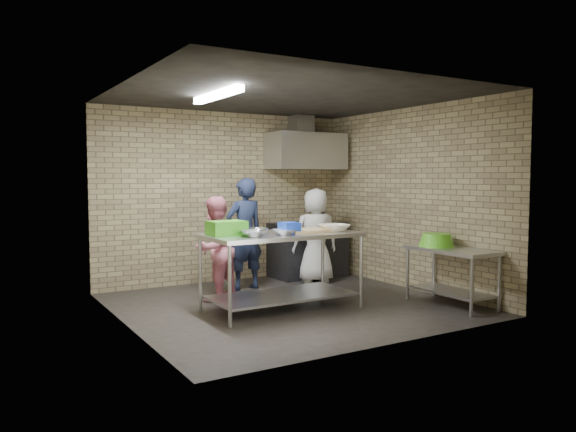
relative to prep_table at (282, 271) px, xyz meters
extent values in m
plane|color=black|center=(0.21, 0.17, -0.48)|extent=(4.20, 4.20, 0.00)
plane|color=black|center=(0.21, 0.17, 2.22)|extent=(4.20, 4.20, 0.00)
cube|color=tan|center=(0.21, 2.17, 0.87)|extent=(4.20, 0.06, 2.70)
cube|color=tan|center=(0.21, -1.83, 0.87)|extent=(4.20, 0.06, 2.70)
cube|color=tan|center=(-1.89, 0.17, 0.87)|extent=(0.06, 4.00, 2.70)
cube|color=tan|center=(2.31, 0.17, 0.87)|extent=(0.06, 4.00, 2.70)
cube|color=silver|center=(0.00, 0.00, 0.00)|extent=(1.94, 0.97, 0.97)
cube|color=silver|center=(2.01, -0.93, -0.11)|extent=(0.60, 1.20, 0.75)
cube|color=black|center=(1.56, 1.82, -0.03)|extent=(1.20, 0.70, 0.90)
cube|color=silver|center=(1.56, 1.87, 1.62)|extent=(1.30, 0.60, 0.60)
cube|color=#A5A8AD|center=(1.56, 2.02, 2.07)|extent=(0.35, 0.30, 0.30)
cube|color=#3F2B19|center=(1.86, 2.06, 1.44)|extent=(0.80, 0.20, 0.04)
cube|color=white|center=(-0.79, 0.17, 2.16)|extent=(0.10, 1.25, 0.08)
cube|color=green|center=(-0.70, 0.12, 0.57)|extent=(0.43, 0.32, 0.17)
cube|color=#183BB5|center=(0.05, -0.10, 0.55)|extent=(0.22, 0.22, 0.14)
cube|color=tan|center=(0.35, -0.02, 0.50)|extent=(0.59, 0.45, 0.03)
imported|color=#ABAEB2|center=(-0.50, -0.20, 0.52)|extent=(0.34, 0.34, 0.07)
imported|color=#B9BCC0|center=(-0.30, 0.05, 0.52)|extent=(0.26, 0.26, 0.07)
imported|color=silver|center=(-0.10, -0.22, 0.52)|extent=(0.31, 0.31, 0.07)
imported|color=beige|center=(0.70, -0.15, 0.53)|extent=(0.41, 0.41, 0.09)
cylinder|color=#B22619|center=(1.61, 2.06, 1.55)|extent=(0.07, 0.07, 0.18)
imported|color=#141C33|center=(0.17, 1.38, 0.34)|extent=(0.63, 0.44, 1.66)
imported|color=#C96A7D|center=(-0.51, 0.94, 0.22)|extent=(0.86, 0.80, 1.41)
imported|color=silver|center=(1.37, 1.29, 0.26)|extent=(0.83, 0.65, 1.49)
camera|label=1|loc=(-3.49, -5.98, 1.18)|focal=34.68mm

